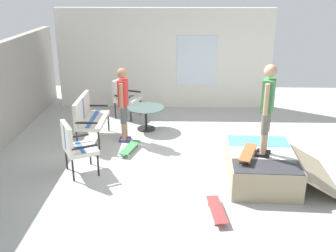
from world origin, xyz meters
The scene contains 12 objects.
ground_plane centered at (0.00, 0.00, -0.05)m, with size 12.00×12.00×0.10m, color #B2B2AD.
house_facade centered at (3.80, 0.49, 1.38)m, with size 0.23×6.00×2.77m.
skate_ramp centered at (-0.65, -1.46, 0.27)m, with size 1.73×1.96×0.54m.
patio_bench centered at (1.15, 2.14, 0.62)m, with size 1.25×0.55×1.02m.
patio_chair_near_house centered at (2.85, 1.55, 0.61)m, with size 0.78×0.74×1.02m.
patio_chair_by_wall centered at (-0.51, 2.01, 0.61)m, with size 0.81×0.78×1.02m.
patio_table centered at (1.87, 0.88, 0.40)m, with size 0.90×0.90×0.57m.
person_watching centered at (1.15, 1.32, 0.98)m, with size 0.48×0.26×1.69m.
person_skater centered at (-0.72, -1.42, 1.48)m, with size 0.46×0.32×1.62m.
skateboard_by_bench centered at (0.55, 1.12, 0.08)m, with size 0.82×0.40×0.10m.
skateboard_spare centered at (-1.81, -0.53, 0.08)m, with size 0.82×0.28×0.10m.
skateboard_on_ramp centered at (-0.83, -1.14, 0.63)m, with size 0.82×0.45×0.10m.
Camera 1 is at (-7.05, 0.08, 3.45)m, focal length 41.47 mm.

